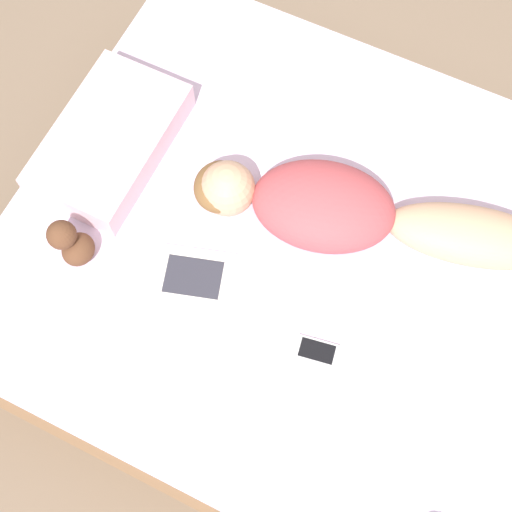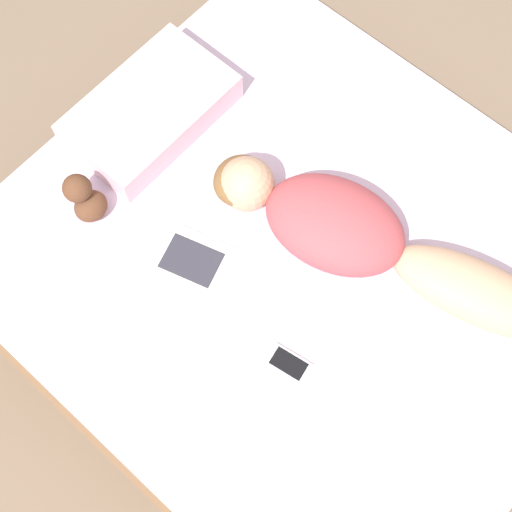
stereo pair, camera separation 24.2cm
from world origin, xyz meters
The scene contains 7 objects.
ground_plane centered at (0.00, 0.00, 0.00)m, with size 12.00×12.00×0.00m, color #7A6651.
bed centered at (0.00, 0.00, 0.27)m, with size 1.86×2.07×0.54m.
person centered at (0.16, -0.11, 0.63)m, with size 0.54×1.28×0.20m.
open_magazine centered at (-0.36, 0.25, 0.54)m, with size 0.49×0.39×0.01m.
cell_phone centered at (-0.32, -0.21, 0.54)m, with size 0.10×0.15×0.01m.
plush_toy centered at (-0.36, 0.69, 0.62)m, with size 0.12×0.15×0.18m.
pillow centered at (0.05, 0.78, 0.60)m, with size 0.61×0.37×0.12m.
Camera 1 is at (-0.92, -0.27, 2.84)m, focal length 50.00 mm.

